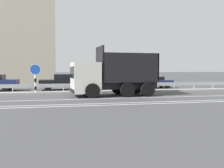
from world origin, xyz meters
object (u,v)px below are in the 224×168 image
object	(u,v)px
parked_car_5	(112,81)
parked_car_6	(154,82)
parked_car_4	(62,82)
dump_truck	(104,79)
median_road_sign	(35,78)

from	to	relation	value
parked_car_5	parked_car_6	bearing A→B (deg)	-86.77
parked_car_4	parked_car_6	xyz separation A→B (m)	(9.66, 0.20, -0.11)
dump_truck	parked_car_4	size ratio (longest dim) A/B	1.49
median_road_sign	dump_truck	bearing A→B (deg)	-27.17
parked_car_4	parked_car_6	world-z (taller)	parked_car_4
median_road_sign	parked_car_4	size ratio (longest dim) A/B	0.54
median_road_sign	parked_car_4	distance (m)	4.83
parked_car_5	parked_car_6	size ratio (longest dim) A/B	1.09
parked_car_4	parked_car_6	size ratio (longest dim) A/B	1.15
parked_car_6	parked_car_5	bearing A→B (deg)	92.43
median_road_sign	parked_car_5	size ratio (longest dim) A/B	0.58
parked_car_6	median_road_sign	bearing A→B (deg)	110.74
dump_truck	parked_car_4	world-z (taller)	dump_truck
dump_truck	median_road_sign	size ratio (longest dim) A/B	2.74
parked_car_5	parked_car_4	bearing A→B (deg)	91.78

